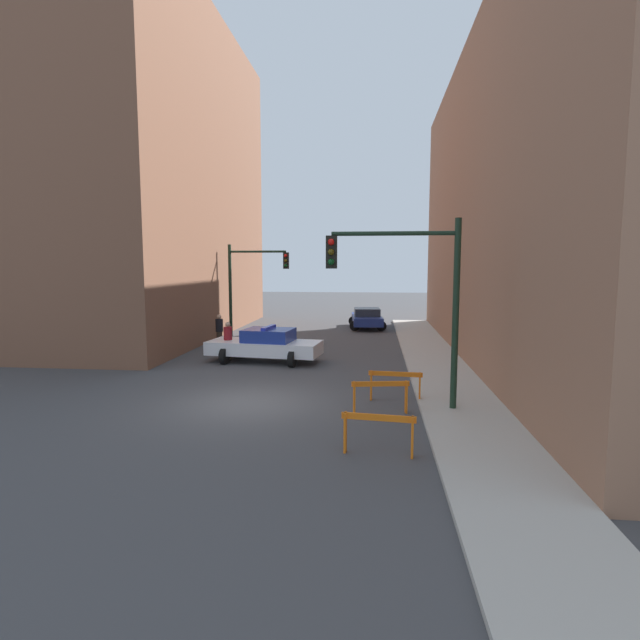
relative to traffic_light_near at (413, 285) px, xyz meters
name	(u,v)px	position (x,y,z in m)	size (l,w,h in m)	color
ground_plane	(248,403)	(-4.73, 0.26, -3.53)	(120.00, 120.00, 0.00)	#424244
sidewalk_right	(462,408)	(1.47, 0.26, -3.47)	(2.40, 44.00, 0.12)	#B2ADA3
building_corner_left	(104,181)	(-16.73, 14.26, 5.40)	(14.00, 20.00, 17.85)	brown
building_right	(613,200)	(8.67, 8.26, 3.20)	(12.00, 28.00, 13.45)	#93664C
traffic_light_near	(413,285)	(0.00, 0.00, 0.00)	(3.64, 0.35, 5.20)	black
traffic_light_far	(249,277)	(-8.03, 13.51, -0.13)	(3.44, 0.35, 5.20)	black
police_car	(266,345)	(-5.58, 6.53, -2.81)	(4.89, 2.73, 1.52)	white
parked_car_near	(367,318)	(-1.53, 18.22, -2.86)	(2.50, 4.43, 1.31)	navy
pedestrian_crossing	(228,340)	(-7.24, 6.67, -2.67)	(0.51, 0.51, 1.66)	#382D23
pedestrian_corner	(219,331)	(-8.58, 9.69, -2.67)	(0.40, 0.40, 1.66)	#382D23
barrier_front	(378,427)	(-0.91, -3.40, -2.91)	(1.60, 0.32, 0.90)	orange
barrier_mid	(380,391)	(-0.84, -0.35, -2.91)	(1.59, 0.40, 0.90)	orange
barrier_back	(395,381)	(-0.39, 0.95, -2.91)	(1.60, 0.28, 0.90)	orange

